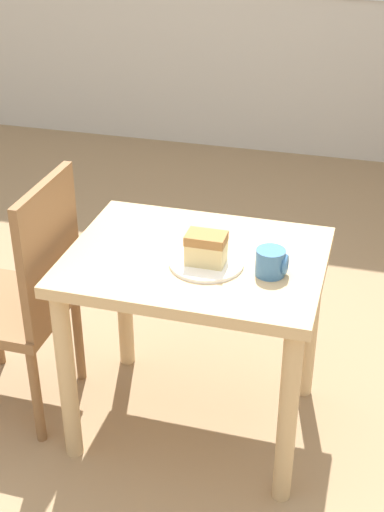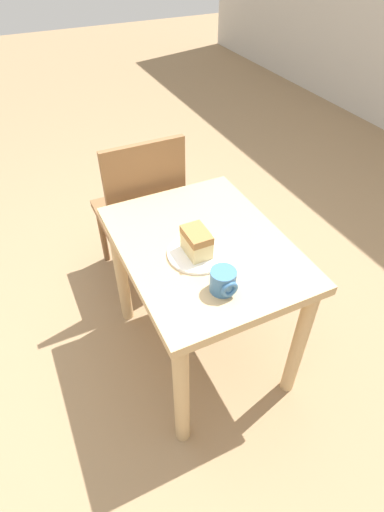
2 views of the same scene
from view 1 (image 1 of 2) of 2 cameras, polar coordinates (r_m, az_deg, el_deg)
The scene contains 6 objects.
ground_plane at distance 2.58m, azimuth -2.03°, elevation -15.75°, with size 14.00×14.00×0.00m, color #997A56.
dining_table_near at distance 2.36m, azimuth 0.29°, elevation -2.67°, with size 0.83×0.64×0.70m.
chair_near_window at distance 2.57m, azimuth -13.32°, elevation -2.93°, with size 0.42×0.42×0.92m.
plate at distance 2.24m, azimuth 1.16°, elevation -0.57°, with size 0.23×0.23×0.01m.
cake_slice at distance 2.21m, azimuth 1.14°, elevation 0.62°, with size 0.12×0.08×0.10m.
coffee_mug at distance 2.18m, azimuth 6.39°, elevation -0.51°, with size 0.10×0.09×0.09m.
Camera 1 is at (0.57, -1.73, 1.83)m, focal length 50.00 mm.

